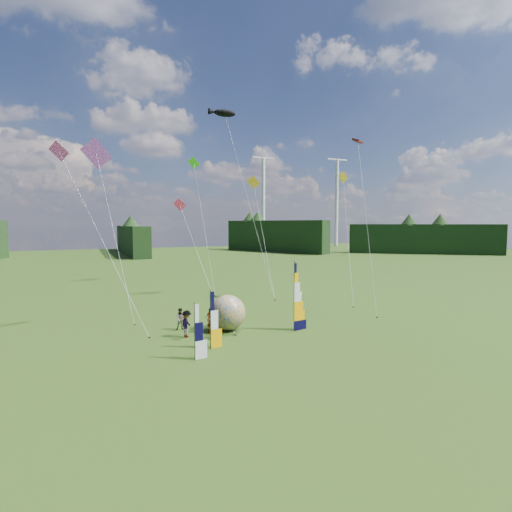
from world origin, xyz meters
name	(u,v)px	position (x,y,z in m)	size (l,w,h in m)	color
ground	(295,345)	(0.00, 0.00, 0.00)	(220.00, 220.00, 0.00)	#42651F
treeline_ring	(296,284)	(0.00, 0.00, 4.00)	(210.00, 210.00, 8.00)	black
turbine_left	(337,203)	(70.00, 95.00, 15.00)	(8.00, 1.20, 30.00)	silver
turbine_right	(263,203)	(45.00, 102.00, 15.00)	(8.00, 1.20, 30.00)	silver
feather_banner_main	(294,297)	(1.56, 2.96, 2.49)	(1.34, 0.10, 4.97)	black
side_banner_left	(210,320)	(-5.24, 1.40, 1.81)	(1.00, 0.10, 3.62)	#FFAA01
side_banner_far	(195,332)	(-6.68, -0.21, 1.63)	(0.96, 0.10, 3.25)	white
bol_inflatable	(228,313)	(-2.76, 5.15, 1.30)	(2.60, 2.60, 2.60)	#193B9D
spectator_a	(211,321)	(-4.12, 4.80, 0.91)	(0.67, 0.44, 1.83)	#66594C
spectator_b	(181,319)	(-5.89, 6.60, 0.81)	(0.79, 0.39, 1.62)	#66594C
spectator_c	(187,324)	(-5.97, 4.58, 0.93)	(1.20, 0.45, 1.86)	#66594C
spectator_d	(212,317)	(-3.61, 6.25, 0.81)	(0.94, 0.39, 1.61)	#66594C
camp_chair	(216,332)	(-4.23, 3.39, 0.48)	(0.55, 0.55, 0.95)	#0B0657
kite_whale	(247,190)	(5.30, 20.76, 11.70)	(4.22, 15.61, 23.41)	black
kite_rainbow_delta	(114,221)	(-9.91, 12.58, 8.03)	(6.45, 10.77, 16.06)	#EF4133
kite_parafoil	(367,214)	(11.26, 6.99, 8.71)	(5.91, 9.68, 17.43)	red
small_kite_red	(198,248)	(-2.18, 15.19, 5.43)	(3.82, 9.72, 10.87)	#F13358
small_kite_orange	(263,232)	(5.77, 17.33, 6.96)	(3.36, 9.80, 13.91)	yellow
small_kite_yellow	(348,231)	(12.84, 11.85, 7.09)	(6.58, 10.16, 14.18)	yellow
small_kite_pink	(102,232)	(-11.05, 8.55, 7.25)	(7.86, 8.83, 14.49)	#E249A7
small_kite_green	(204,219)	(0.66, 22.73, 8.29)	(2.62, 10.99, 16.59)	#28B612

